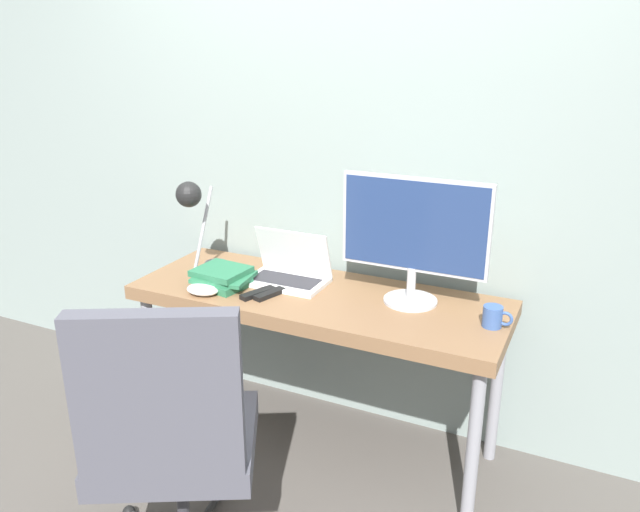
{
  "coord_description": "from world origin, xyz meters",
  "views": [
    {
      "loc": [
        1.05,
        -1.91,
        1.77
      ],
      "look_at": [
        0.02,
        0.26,
        0.93
      ],
      "focal_mm": 35.0,
      "sensor_mm": 36.0,
      "label": 1
    }
  ],
  "objects_px": {
    "book_stack": "(223,277)",
    "mug": "(494,317)",
    "desk_lamp": "(193,204)",
    "game_controller": "(203,289)",
    "laptop": "(288,271)",
    "office_chair": "(170,430)",
    "monitor": "(414,233)"
  },
  "relations": [
    {
      "from": "desk_lamp",
      "to": "office_chair",
      "type": "relative_size",
      "value": 0.42
    },
    {
      "from": "book_stack",
      "to": "game_controller",
      "type": "bearing_deg",
      "value": -104.33
    },
    {
      "from": "laptop",
      "to": "monitor",
      "type": "relative_size",
      "value": 0.59
    },
    {
      "from": "monitor",
      "to": "mug",
      "type": "xyz_separation_m",
      "value": [
        0.35,
        -0.09,
        -0.25
      ]
    },
    {
      "from": "desk_lamp",
      "to": "game_controller",
      "type": "bearing_deg",
      "value": -48.5
    },
    {
      "from": "game_controller",
      "to": "monitor",
      "type": "bearing_deg",
      "value": 19.93
    },
    {
      "from": "book_stack",
      "to": "mug",
      "type": "relative_size",
      "value": 2.31
    },
    {
      "from": "office_chair",
      "to": "game_controller",
      "type": "height_order",
      "value": "office_chair"
    },
    {
      "from": "laptop",
      "to": "book_stack",
      "type": "distance_m",
      "value": 0.28
    },
    {
      "from": "laptop",
      "to": "desk_lamp",
      "type": "relative_size",
      "value": 0.8
    },
    {
      "from": "desk_lamp",
      "to": "book_stack",
      "type": "bearing_deg",
      "value": -17.18
    },
    {
      "from": "game_controller",
      "to": "laptop",
      "type": "bearing_deg",
      "value": 46.7
    },
    {
      "from": "book_stack",
      "to": "mug",
      "type": "bearing_deg",
      "value": 4.46
    },
    {
      "from": "monitor",
      "to": "desk_lamp",
      "type": "bearing_deg",
      "value": -172.52
    },
    {
      "from": "laptop",
      "to": "desk_lamp",
      "type": "height_order",
      "value": "desk_lamp"
    },
    {
      "from": "desk_lamp",
      "to": "mug",
      "type": "bearing_deg",
      "value": 1.45
    },
    {
      "from": "desk_lamp",
      "to": "monitor",
      "type": "bearing_deg",
      "value": 7.48
    },
    {
      "from": "desk_lamp",
      "to": "mug",
      "type": "relative_size",
      "value": 3.91
    },
    {
      "from": "desk_lamp",
      "to": "office_chair",
      "type": "height_order",
      "value": "desk_lamp"
    },
    {
      "from": "office_chair",
      "to": "book_stack",
      "type": "relative_size",
      "value": 4.05
    },
    {
      "from": "laptop",
      "to": "game_controller",
      "type": "height_order",
      "value": "laptop"
    },
    {
      "from": "monitor",
      "to": "desk_lamp",
      "type": "xyz_separation_m",
      "value": [
        -0.97,
        -0.13,
        0.04
      ]
    },
    {
      "from": "laptop",
      "to": "office_chair",
      "type": "relative_size",
      "value": 0.33
    },
    {
      "from": "laptop",
      "to": "book_stack",
      "type": "relative_size",
      "value": 1.35
    },
    {
      "from": "laptop",
      "to": "mug",
      "type": "distance_m",
      "value": 0.91
    },
    {
      "from": "mug",
      "to": "laptop",
      "type": "bearing_deg",
      "value": 175.26
    },
    {
      "from": "office_chair",
      "to": "mug",
      "type": "bearing_deg",
      "value": 45.51
    },
    {
      "from": "laptop",
      "to": "mug",
      "type": "relative_size",
      "value": 3.13
    },
    {
      "from": "office_chair",
      "to": "book_stack",
      "type": "distance_m",
      "value": 0.85
    },
    {
      "from": "book_stack",
      "to": "game_controller",
      "type": "distance_m",
      "value": 0.12
    },
    {
      "from": "office_chair",
      "to": "mug",
      "type": "relative_size",
      "value": 9.35
    },
    {
      "from": "monitor",
      "to": "book_stack",
      "type": "distance_m",
      "value": 0.85
    }
  ]
}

